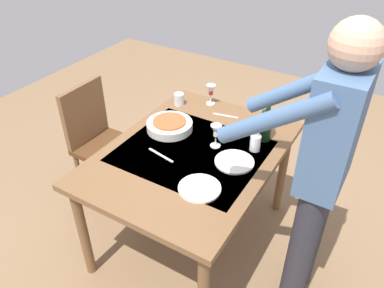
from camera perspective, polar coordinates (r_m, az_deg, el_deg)
ground_plane at (r=2.81m, az=0.00°, el=-13.64°), size 6.00×6.00×0.00m
dining_table at (r=2.34m, az=0.00°, el=-2.63°), size 1.31×0.97×0.76m
chair_near at (r=2.93m, az=-14.01°, el=1.23°), size 0.40×0.40×0.91m
person_server at (r=1.95m, az=18.81°, el=-3.23°), size 0.42×0.61×1.69m
wine_bottle at (r=2.38m, az=11.10°, el=2.88°), size 0.07×0.07×0.30m
wine_glass_left at (r=2.74m, az=2.86°, el=7.97°), size 0.07×0.07×0.15m
wine_glass_right at (r=2.28m, az=3.62°, el=1.84°), size 0.07×0.07×0.15m
water_cup_near_left at (r=2.76m, az=-1.98°, el=6.76°), size 0.07×0.07×0.09m
water_cup_near_right at (r=2.30m, az=9.49°, el=0.17°), size 0.06×0.06×0.10m
serving_bowl_pasta at (r=2.48m, az=-3.40°, el=2.86°), size 0.30×0.30×0.07m
dinner_plate_near at (r=2.21m, az=6.39°, el=-2.67°), size 0.23×0.23×0.01m
dinner_plate_far at (r=2.02m, az=1.15°, el=-6.65°), size 0.23×0.23×0.01m
table_knife at (r=2.26m, az=-4.70°, el=-1.70°), size 0.05×0.20×0.00m
table_fork at (r=2.64m, az=5.07°, el=4.27°), size 0.05×0.18×0.00m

